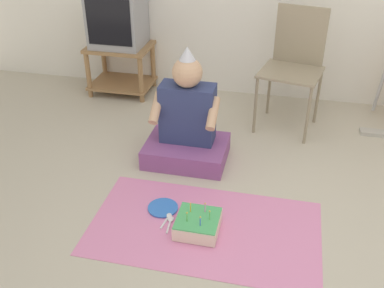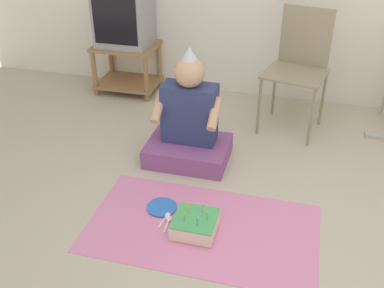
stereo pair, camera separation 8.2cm
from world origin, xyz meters
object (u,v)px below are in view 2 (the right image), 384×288
at_px(tv, 124,17).
at_px(paper_plate, 162,207).
at_px(birthday_cake, 195,224).
at_px(person_seated, 189,126).
at_px(folding_chair, 299,61).

xyz_separation_m(tv, paper_plate, (0.86, -1.63, -0.69)).
distance_m(birthday_cake, paper_plate, 0.29).
bearing_deg(person_seated, folding_chair, 45.96).
relative_size(folding_chair, birthday_cake, 3.80).
bearing_deg(birthday_cake, person_seated, 107.77).
distance_m(tv, paper_plate, 1.97).
bearing_deg(paper_plate, folding_chair, 62.11).
relative_size(person_seated, birthday_cake, 3.37).
distance_m(person_seated, birthday_cake, 0.82).
xyz_separation_m(folding_chair, birthday_cake, (-0.45, -1.47, -0.50)).
bearing_deg(person_seated, tv, 130.51).
xyz_separation_m(person_seated, birthday_cake, (0.24, -0.75, -0.21)).
height_order(person_seated, paper_plate, person_seated).
height_order(birthday_cake, paper_plate, birthday_cake).
bearing_deg(tv, birthday_cake, -57.91).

